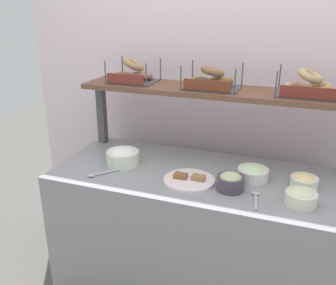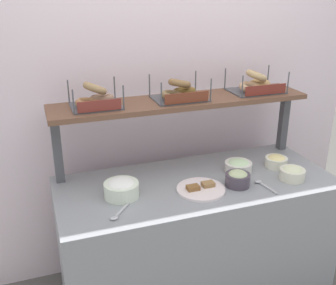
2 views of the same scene
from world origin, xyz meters
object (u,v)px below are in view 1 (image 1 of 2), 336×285
bagel_basket_cinnamon_raisin (212,80)px  bowl_egg_salad (304,181)px  bowl_potato_salad (301,197)px  bagel_basket_everything (133,74)px  bowl_tuna_salad (230,181)px  serving_plate_white (189,180)px  serving_spoon_near_plate (256,197)px  bowl_cream_cheese (123,156)px  serving_spoon_by_edge (98,174)px  bagel_basket_sesame (309,87)px  bowl_scallion_spread (253,173)px

bagel_basket_cinnamon_raisin → bowl_egg_salad: bearing=-23.3°
bowl_potato_salad → bagel_basket_everything: 1.23m
bowl_tuna_salad → serving_plate_white: size_ratio=0.52×
bowl_egg_salad → serving_plate_white: bearing=-167.0°
serving_spoon_near_plate → serving_plate_white: bearing=170.0°
bowl_cream_cheese → serving_spoon_near_plate: bearing=-10.4°
bowl_cream_cheese → bowl_potato_salad: bowl_cream_cheese is taller
bowl_egg_salad → serving_spoon_by_edge: size_ratio=0.99×
bagel_basket_everything → serving_plate_white: bearing=-38.0°
serving_plate_white → bagel_basket_everything: bagel_basket_everything is taller
bagel_basket_cinnamon_raisin → bagel_basket_sesame: bearing=0.9°
bagel_basket_sesame → serving_spoon_near_plate: bearing=-111.6°
bowl_potato_salad → bowl_cream_cheese: bearing=172.6°
serving_plate_white → bagel_basket_cinnamon_raisin: bagel_basket_cinnamon_raisin is taller
bowl_tuna_salad → bowl_scallion_spread: bowl_tuna_salad is taller
serving_spoon_near_plate → bagel_basket_everything: size_ratio=0.62×
bowl_scallion_spread → bagel_basket_sesame: size_ratio=0.50×
bowl_cream_cheese → bagel_basket_cinnamon_raisin: size_ratio=0.60×
bowl_egg_salad → bowl_potato_salad: (-0.01, -0.18, 0.00)m
bowl_potato_salad → serving_spoon_near_plate: size_ratio=0.85×
bowl_tuna_salad → serving_plate_white: bearing=176.8°
bowl_cream_cheese → serving_spoon_by_edge: size_ratio=1.36×
bowl_cream_cheese → serving_spoon_near_plate: (0.80, -0.15, -0.04)m
bagel_basket_cinnamon_raisin → bagel_basket_everything: bearing=179.0°
bowl_tuna_salad → bowl_potato_salad: (0.35, -0.04, -0.01)m
bowl_scallion_spread → bagel_basket_everything: size_ratio=0.59×
bowl_egg_salad → bowl_tuna_salad: (-0.35, -0.15, 0.01)m
bowl_cream_cheese → serving_spoon_near_plate: bowl_cream_cheese is taller
bowl_egg_salad → bowl_cream_cheese: (-1.01, -0.05, 0.01)m
bowl_scallion_spread → serving_plate_white: 0.35m
bowl_scallion_spread → bagel_basket_sesame: 0.55m
bowl_cream_cheese → serving_spoon_by_edge: (-0.06, -0.18, -0.04)m
serving_spoon_near_plate → bowl_scallion_spread: bearing=102.5°
bowl_potato_salad → bowl_scallion_spread: 0.32m
bowl_cream_cheese → serving_plate_white: bowl_cream_cheese is taller
bowl_cream_cheese → bagel_basket_sesame: (0.98, 0.31, 0.43)m
bagel_basket_sesame → bowl_cream_cheese: bearing=-162.6°
bowl_scallion_spread → serving_spoon_by_edge: 0.85m
bowl_potato_salad → bagel_basket_sesame: 0.62m
bagel_basket_cinnamon_raisin → bowl_cream_cheese: bearing=-146.3°
bowl_egg_salad → serving_spoon_near_plate: (-0.22, -0.20, -0.03)m
bowl_egg_salad → bowl_tuna_salad: bowl_tuna_salad is taller
bowl_tuna_salad → serving_plate_white: (-0.22, 0.01, -0.04)m
serving_spoon_near_plate → bagel_basket_cinnamon_raisin: size_ratio=0.55×
serving_plate_white → bowl_potato_salad: bearing=-4.9°
serving_plate_white → serving_spoon_by_edge: bearing=-168.6°
bowl_potato_salad → bowl_scallion_spread: bearing=142.4°
serving_plate_white → bagel_basket_cinnamon_raisin: 0.60m
bowl_egg_salad → bagel_basket_everything: bearing=166.7°
serving_spoon_by_edge → bagel_basket_everything: (0.00, 0.49, 0.47)m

